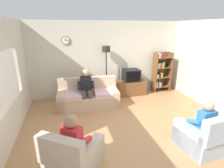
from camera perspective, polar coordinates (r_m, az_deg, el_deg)
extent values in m
plane|color=#B27F51|center=(4.63, 6.90, -14.24)|extent=(12.00, 12.00, 0.00)
cube|color=beige|center=(6.54, -1.33, 8.37)|extent=(6.20, 0.12, 2.70)
cylinder|color=brown|center=(6.19, -15.08, 13.75)|extent=(0.28, 0.03, 0.28)
cylinder|color=white|center=(6.18, -15.08, 13.74)|extent=(0.24, 0.01, 0.24)
cube|color=black|center=(6.17, -15.10, 14.01)|extent=(0.02, 0.01, 0.09)
cube|color=black|center=(6.17, -14.69, 13.76)|extent=(0.11, 0.01, 0.01)
cube|color=beige|center=(4.36, -31.54, -13.13)|extent=(0.12, 5.80, 0.80)
cube|color=beige|center=(5.95, -27.87, 5.75)|extent=(0.12, 1.10, 1.20)
cube|color=white|center=(4.25, -32.33, 0.70)|extent=(0.04, 2.00, 1.30)
cube|color=white|center=(4.26, -32.71, 0.66)|extent=(0.03, 1.90, 1.20)
cube|color=tan|center=(5.68, -7.74, -5.42)|extent=(1.95, 0.97, 0.42)
cube|color=tan|center=(5.85, -8.15, 0.02)|extent=(1.91, 0.33, 0.48)
cube|color=tan|center=(5.74, 0.63, -4.19)|extent=(0.28, 0.85, 0.56)
cube|color=tan|center=(5.68, -16.30, -5.26)|extent=(0.28, 0.85, 0.56)
cube|color=beige|center=(5.57, -2.69, -2.83)|extent=(0.65, 0.72, 0.10)
cube|color=beige|center=(5.53, -13.01, -3.47)|extent=(0.65, 0.72, 0.10)
cube|color=brown|center=(6.66, 6.11, -1.13)|extent=(1.10, 0.56, 0.55)
cube|color=black|center=(6.88, 5.35, -0.22)|extent=(1.10, 0.04, 0.03)
cube|color=black|center=(6.49, 6.32, 2.93)|extent=(0.60, 0.48, 0.44)
cube|color=black|center=(6.27, 7.12, 2.35)|extent=(0.50, 0.01, 0.36)
cube|color=brown|center=(6.97, 13.89, 3.64)|extent=(0.04, 0.36, 1.55)
cube|color=brown|center=(7.30, 18.32, 3.88)|extent=(0.04, 0.36, 1.55)
cube|color=brown|center=(7.27, 15.48, 4.10)|extent=(0.64, 0.02, 1.55)
cube|color=brown|center=(7.29, 15.76, -0.65)|extent=(0.60, 0.34, 0.02)
cube|color=silver|center=(7.12, 14.16, -0.06)|extent=(0.04, 0.28, 0.19)
cube|color=black|center=(7.15, 14.48, -0.13)|extent=(0.03, 0.28, 0.16)
cube|color=#2D59A5|center=(7.17, 14.79, -0.06)|extent=(0.03, 0.28, 0.18)
cube|color=gold|center=(7.19, 15.13, 0.03)|extent=(0.05, 0.28, 0.19)
cube|color=#2D59A5|center=(7.22, 15.51, -0.05)|extent=(0.05, 0.28, 0.16)
cube|color=brown|center=(7.18, 16.02, 2.27)|extent=(0.60, 0.34, 0.02)
cube|color=silver|center=(7.02, 14.43, 2.75)|extent=(0.05, 0.28, 0.14)
cube|color=black|center=(7.04, 14.78, 2.78)|extent=(0.03, 0.28, 0.14)
cube|color=black|center=(7.06, 15.11, 2.91)|extent=(0.05, 0.28, 0.17)
cube|color=gold|center=(7.09, 15.53, 3.01)|extent=(0.05, 0.28, 0.19)
cube|color=#267F4C|center=(7.11, 15.84, 2.95)|extent=(0.03, 0.28, 0.17)
cube|color=brown|center=(7.09, 16.30, 5.28)|extent=(0.60, 0.34, 0.02)
cube|color=silver|center=(6.92, 14.65, 6.02)|extent=(0.03, 0.28, 0.19)
cube|color=#267F4C|center=(6.94, 14.96, 6.02)|extent=(0.03, 0.28, 0.18)
cube|color=red|center=(6.96, 15.23, 6.09)|extent=(0.03, 0.28, 0.20)
cube|color=black|center=(6.99, 15.50, 5.86)|extent=(0.04, 0.28, 0.14)
cube|color=gold|center=(7.01, 15.85, 5.95)|extent=(0.05, 0.28, 0.16)
cube|color=#267F4C|center=(7.03, 16.26, 6.17)|extent=(0.06, 0.28, 0.21)
cube|color=brown|center=(7.01, 16.58, 8.36)|extent=(0.60, 0.34, 0.02)
cube|color=silver|center=(6.86, 14.92, 9.09)|extent=(0.04, 0.28, 0.17)
cube|color=gold|center=(6.88, 15.22, 9.14)|extent=(0.03, 0.28, 0.18)
cube|color=#72338C|center=(6.90, 15.55, 9.18)|extent=(0.05, 0.28, 0.19)
cylinder|color=black|center=(6.58, -1.79, -3.67)|extent=(0.28, 0.28, 0.03)
cylinder|color=black|center=(6.32, -1.87, 3.37)|extent=(0.04, 0.04, 1.70)
cylinder|color=black|center=(6.15, -1.96, 11.50)|extent=(0.28, 0.28, 0.20)
cube|color=#BCAD99|center=(3.47, -12.03, -23.22)|extent=(1.14, 1.15, 0.40)
cube|color=#BCAD99|center=(2.96, -16.67, -20.81)|extent=(0.76, 0.61, 0.50)
cube|color=#BCAD99|center=(3.57, -16.30, -20.55)|extent=(0.63, 0.77, 0.56)
cube|color=#BCAD99|center=(3.31, -7.12, -23.49)|extent=(0.63, 0.77, 0.56)
cube|color=#9EADBC|center=(4.31, 27.14, -15.92)|extent=(0.88, 0.92, 0.40)
cube|color=#9EADBC|center=(3.89, 32.14, -12.80)|extent=(0.81, 0.26, 0.50)
cube|color=#9EADBC|center=(4.08, 24.12, -16.12)|extent=(0.28, 0.82, 0.56)
cube|color=#9EADBC|center=(4.48, 29.78, -13.75)|extent=(0.28, 0.82, 0.56)
cube|color=black|center=(5.51, -8.63, 0.16)|extent=(0.35, 0.22, 0.48)
sphere|color=tan|center=(5.41, -8.80, 3.65)|extent=(0.22, 0.22, 0.22)
cylinder|color=#4C4742|center=(5.42, -7.47, -2.81)|extent=(0.16, 0.39, 0.13)
cylinder|color=#4C4742|center=(5.41, -9.37, -2.93)|extent=(0.16, 0.39, 0.13)
cylinder|color=#4C4742|center=(5.35, -7.20, -6.33)|extent=(0.12, 0.12, 0.52)
cylinder|color=#4C4742|center=(5.35, -9.14, -6.46)|extent=(0.12, 0.12, 0.52)
cylinder|color=black|center=(5.44, -6.36, -0.23)|extent=(0.11, 0.34, 0.20)
cylinder|color=black|center=(5.42, -10.79, -0.50)|extent=(0.11, 0.34, 0.20)
cube|color=red|center=(3.15, -13.10, -17.47)|extent=(0.39, 0.36, 0.48)
sphere|color=#A37A5B|center=(2.97, -13.48, -11.87)|extent=(0.22, 0.22, 0.22)
cylinder|color=black|center=(3.46, -12.33, -18.67)|extent=(0.33, 0.39, 0.13)
cylinder|color=black|center=(3.38, -9.59, -19.48)|extent=(0.33, 0.39, 0.13)
cylinder|color=black|center=(3.72, -10.44, -19.81)|extent=(0.15, 0.15, 0.40)
cylinder|color=black|center=(3.65, -7.83, -20.56)|extent=(0.15, 0.15, 0.40)
cylinder|color=red|center=(3.33, -15.26, -15.89)|extent=(0.26, 0.32, 0.20)
cylinder|color=red|center=(3.14, -8.66, -17.78)|extent=(0.26, 0.32, 0.20)
cube|color=#3372B2|center=(4.05, 28.61, -10.79)|extent=(0.36, 0.23, 0.48)
sphere|color=tan|center=(3.92, 29.28, -6.21)|extent=(0.22, 0.22, 0.22)
cylinder|color=#2D334C|center=(4.21, 25.32, -12.91)|extent=(0.17, 0.39, 0.13)
cylinder|color=#2D334C|center=(4.33, 27.03, -12.27)|extent=(0.17, 0.39, 0.13)
cylinder|color=#2D334C|center=(4.43, 23.15, -14.29)|extent=(0.12, 0.12, 0.40)
cylinder|color=#2D334C|center=(4.55, 24.85, -13.66)|extent=(0.12, 0.12, 0.40)
cylinder|color=#3372B2|center=(3.97, 25.44, -11.20)|extent=(0.12, 0.34, 0.20)
cylinder|color=#3372B2|center=(4.27, 29.45, -9.78)|extent=(0.12, 0.34, 0.20)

